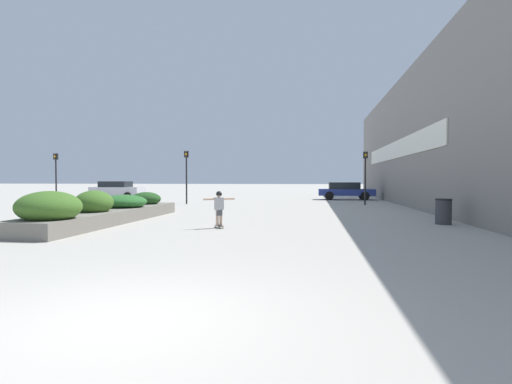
{
  "coord_description": "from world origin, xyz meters",
  "views": [
    {
      "loc": [
        2.23,
        -4.53,
        1.71
      ],
      "look_at": [
        -0.76,
        16.73,
        1.04
      ],
      "focal_mm": 28.0,
      "sensor_mm": 36.0,
      "label": 1
    }
  ],
  "objects_px": {
    "traffic_light_right": "(365,169)",
    "skateboarder": "(219,205)",
    "trash_bin": "(443,212)",
    "skateboard": "(219,226)",
    "traffic_light_far_left": "(56,169)",
    "car_center_left": "(117,190)",
    "traffic_light_left": "(186,168)",
    "car_leftmost": "(346,190)"
  },
  "relations": [
    {
      "from": "skateboard",
      "to": "traffic_light_far_left",
      "type": "distance_m",
      "value": 20.32
    },
    {
      "from": "traffic_light_far_left",
      "to": "car_leftmost",
      "type": "bearing_deg",
      "value": 20.11
    },
    {
      "from": "trash_bin",
      "to": "car_center_left",
      "type": "height_order",
      "value": "car_center_left"
    },
    {
      "from": "skateboard",
      "to": "car_center_left",
      "type": "relative_size",
      "value": 0.14
    },
    {
      "from": "trash_bin",
      "to": "traffic_light_right",
      "type": "distance_m",
      "value": 11.64
    },
    {
      "from": "car_leftmost",
      "to": "traffic_light_left",
      "type": "height_order",
      "value": "traffic_light_left"
    },
    {
      "from": "skateboarder",
      "to": "traffic_light_left",
      "type": "xyz_separation_m",
      "value": [
        -5.47,
        13.22,
        1.68
      ]
    },
    {
      "from": "skateboarder",
      "to": "traffic_light_left",
      "type": "distance_m",
      "value": 14.4
    },
    {
      "from": "traffic_light_right",
      "to": "traffic_light_left",
      "type": "bearing_deg",
      "value": -177.61
    },
    {
      "from": "skateboard",
      "to": "car_center_left",
      "type": "distance_m",
      "value": 22.49
    },
    {
      "from": "traffic_light_right",
      "to": "car_center_left",
      "type": "bearing_deg",
      "value": 167.38
    },
    {
      "from": "trash_bin",
      "to": "car_leftmost",
      "type": "xyz_separation_m",
      "value": [
        -2.16,
        18.61,
        0.3
      ]
    },
    {
      "from": "trash_bin",
      "to": "car_leftmost",
      "type": "height_order",
      "value": "car_leftmost"
    },
    {
      "from": "traffic_light_left",
      "to": "skateboarder",
      "type": "bearing_deg",
      "value": -67.53
    },
    {
      "from": "skateboard",
      "to": "car_leftmost",
      "type": "relative_size",
      "value": 0.12
    },
    {
      "from": "traffic_light_left",
      "to": "traffic_light_far_left",
      "type": "xyz_separation_m",
      "value": [
        -9.86,
        -0.1,
        -0.05
      ]
    },
    {
      "from": "skateboard",
      "to": "car_center_left",
      "type": "height_order",
      "value": "car_center_left"
    },
    {
      "from": "skateboard",
      "to": "car_leftmost",
      "type": "xyz_separation_m",
      "value": [
        6.08,
        20.96,
        0.73
      ]
    },
    {
      "from": "traffic_light_left",
      "to": "car_center_left",
      "type": "bearing_deg",
      "value": 147.19
    },
    {
      "from": "trash_bin",
      "to": "traffic_light_far_left",
      "type": "distance_m",
      "value": 25.99
    },
    {
      "from": "car_center_left",
      "to": "skateboard",
      "type": "bearing_deg",
      "value": 35.94
    },
    {
      "from": "traffic_light_left",
      "to": "traffic_light_far_left",
      "type": "distance_m",
      "value": 9.86
    },
    {
      "from": "skateboarder",
      "to": "traffic_light_far_left",
      "type": "relative_size",
      "value": 0.34
    },
    {
      "from": "skateboard",
      "to": "car_center_left",
      "type": "xyz_separation_m",
      "value": [
        -13.19,
        18.2,
        0.77
      ]
    },
    {
      "from": "car_center_left",
      "to": "traffic_light_far_left",
      "type": "bearing_deg",
      "value": -22.8
    },
    {
      "from": "skateboarder",
      "to": "trash_bin",
      "type": "relative_size",
      "value": 1.25
    },
    {
      "from": "trash_bin",
      "to": "traffic_light_far_left",
      "type": "height_order",
      "value": "traffic_light_far_left"
    },
    {
      "from": "car_center_left",
      "to": "traffic_light_far_left",
      "type": "xyz_separation_m",
      "value": [
        -2.14,
        -5.08,
        1.63
      ]
    },
    {
      "from": "traffic_light_left",
      "to": "traffic_light_right",
      "type": "xyz_separation_m",
      "value": [
        12.24,
        0.51,
        -0.08
      ]
    },
    {
      "from": "skateboarder",
      "to": "traffic_light_left",
      "type": "bearing_deg",
      "value": 83.9
    },
    {
      "from": "traffic_light_left",
      "to": "traffic_light_far_left",
      "type": "bearing_deg",
      "value": -179.43
    },
    {
      "from": "car_leftmost",
      "to": "traffic_light_left",
      "type": "xyz_separation_m",
      "value": [
        -11.55,
        -7.74,
        1.72
      ]
    },
    {
      "from": "trash_bin",
      "to": "skateboard",
      "type": "bearing_deg",
      "value": -164.08
    },
    {
      "from": "trash_bin",
      "to": "car_leftmost",
      "type": "relative_size",
      "value": 0.21
    },
    {
      "from": "car_center_left",
      "to": "traffic_light_left",
      "type": "relative_size",
      "value": 1.16
    },
    {
      "from": "traffic_light_right",
      "to": "skateboarder",
      "type": "bearing_deg",
      "value": -116.27
    },
    {
      "from": "skateboard",
      "to": "trash_bin",
      "type": "height_order",
      "value": "trash_bin"
    },
    {
      "from": "trash_bin",
      "to": "car_center_left",
      "type": "xyz_separation_m",
      "value": [
        -21.43,
        15.85,
        0.34
      ]
    },
    {
      "from": "skateboard",
      "to": "skateboarder",
      "type": "bearing_deg",
      "value": 0.0
    },
    {
      "from": "trash_bin",
      "to": "car_center_left",
      "type": "distance_m",
      "value": 26.66
    },
    {
      "from": "car_leftmost",
      "to": "traffic_light_right",
      "type": "distance_m",
      "value": 7.45
    },
    {
      "from": "traffic_light_far_left",
      "to": "skateboard",
      "type": "bearing_deg",
      "value": -40.56
    }
  ]
}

